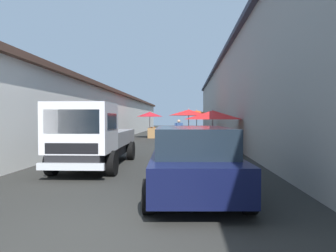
{
  "coord_description": "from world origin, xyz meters",
  "views": [
    {
      "loc": [
        -3.59,
        -1.32,
        1.64
      ],
      "look_at": [
        10.37,
        -0.39,
        1.25
      ],
      "focal_mm": 29.75,
      "sensor_mm": 36.0,
      "label": 1
    }
  ],
  "objects_px": {
    "vendor_by_crates": "(179,130)",
    "fruit_stall_near_left": "(189,115)",
    "delivery_truck": "(90,138)",
    "fruit_stall_far_left": "(212,119)",
    "fruit_stall_near_right": "(150,118)",
    "hatchback_car": "(192,160)",
    "fruit_stall_far_right": "(196,116)"
  },
  "relations": [
    {
      "from": "fruit_stall_far_left",
      "to": "fruit_stall_far_right",
      "type": "height_order",
      "value": "fruit_stall_far_right"
    },
    {
      "from": "fruit_stall_near_right",
      "to": "vendor_by_crates",
      "type": "xyz_separation_m",
      "value": [
        -5.21,
        -2.49,
        -0.74
      ]
    },
    {
      "from": "fruit_stall_far_right",
      "to": "fruit_stall_far_left",
      "type": "bearing_deg",
      "value": -177.01
    },
    {
      "from": "fruit_stall_far_left",
      "to": "vendor_by_crates",
      "type": "distance_m",
      "value": 4.43
    },
    {
      "from": "fruit_stall_near_right",
      "to": "hatchback_car",
      "type": "xyz_separation_m",
      "value": [
        -16.74,
        -3.1,
        -0.89
      ]
    },
    {
      "from": "fruit_stall_near_right",
      "to": "vendor_by_crates",
      "type": "height_order",
      "value": "fruit_stall_near_right"
    },
    {
      "from": "fruit_stall_far_left",
      "to": "hatchback_car",
      "type": "relative_size",
      "value": 0.7
    },
    {
      "from": "fruit_stall_near_right",
      "to": "delivery_truck",
      "type": "relative_size",
      "value": 0.45
    },
    {
      "from": "fruit_stall_far_right",
      "to": "fruit_stall_near_left",
      "type": "distance_m",
      "value": 2.88
    },
    {
      "from": "fruit_stall_far_left",
      "to": "fruit_stall_near_right",
      "type": "distance_m",
      "value": 10.14
    },
    {
      "from": "fruit_stall_near_left",
      "to": "fruit_stall_far_left",
      "type": "bearing_deg",
      "value": -170.0
    },
    {
      "from": "fruit_stall_far_right",
      "to": "delivery_truck",
      "type": "distance_m",
      "value": 14.62
    },
    {
      "from": "fruit_stall_far_left",
      "to": "vendor_by_crates",
      "type": "bearing_deg",
      "value": 23.44
    },
    {
      "from": "delivery_truck",
      "to": "vendor_by_crates",
      "type": "height_order",
      "value": "delivery_truck"
    },
    {
      "from": "fruit_stall_near_right",
      "to": "hatchback_car",
      "type": "bearing_deg",
      "value": -169.49
    },
    {
      "from": "fruit_stall_near_left",
      "to": "delivery_truck",
      "type": "bearing_deg",
      "value": 164.31
    },
    {
      "from": "fruit_stall_near_right",
      "to": "fruit_stall_far_right",
      "type": "bearing_deg",
      "value": -94.08
    },
    {
      "from": "fruit_stall_near_right",
      "to": "vendor_by_crates",
      "type": "bearing_deg",
      "value": -154.48
    },
    {
      "from": "fruit_stall_near_right",
      "to": "fruit_stall_near_left",
      "type": "relative_size",
      "value": 0.79
    },
    {
      "from": "fruit_stall_far_right",
      "to": "vendor_by_crates",
      "type": "distance_m",
      "value": 5.19
    },
    {
      "from": "vendor_by_crates",
      "to": "fruit_stall_near_left",
      "type": "bearing_deg",
      "value": -17.09
    },
    {
      "from": "fruit_stall_far_left",
      "to": "fruit_stall_near_right",
      "type": "xyz_separation_m",
      "value": [
        9.22,
        4.23,
        0.01
      ]
    },
    {
      "from": "fruit_stall_near_left",
      "to": "hatchback_car",
      "type": "height_order",
      "value": "fruit_stall_near_left"
    },
    {
      "from": "fruit_stall_near_left",
      "to": "hatchback_car",
      "type": "xyz_separation_m",
      "value": [
        -13.66,
        0.04,
        -1.13
      ]
    },
    {
      "from": "fruit_stall_near_right",
      "to": "hatchback_car",
      "type": "distance_m",
      "value": 17.05
    },
    {
      "from": "fruit_stall_near_right",
      "to": "fruit_stall_near_left",
      "type": "bearing_deg",
      "value": -134.42
    },
    {
      "from": "fruit_stall_far_left",
      "to": "delivery_truck",
      "type": "bearing_deg",
      "value": 140.45
    },
    {
      "from": "fruit_stall_far_right",
      "to": "hatchback_car",
      "type": "bearing_deg",
      "value": 177.73
    },
    {
      "from": "fruit_stall_near_left",
      "to": "vendor_by_crates",
      "type": "height_order",
      "value": "fruit_stall_near_left"
    },
    {
      "from": "fruit_stall_far_left",
      "to": "fruit_stall_near_left",
      "type": "distance_m",
      "value": 6.24
    },
    {
      "from": "fruit_stall_near_right",
      "to": "delivery_truck",
      "type": "height_order",
      "value": "fruit_stall_near_right"
    },
    {
      "from": "fruit_stall_far_left",
      "to": "fruit_stall_near_left",
      "type": "xyz_separation_m",
      "value": [
        6.14,
        1.08,
        0.25
      ]
    }
  ]
}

